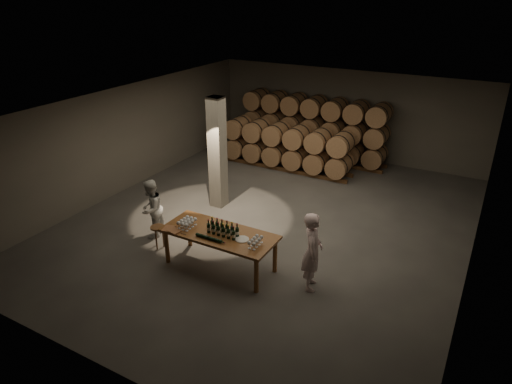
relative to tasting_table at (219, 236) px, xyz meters
The scene contains 15 objects.
room 3.34m from the tasting_table, 123.69° to the left, with size 12.00×12.00×12.00m.
tasting_table is the anchor object (origin of this frame).
barrel_stack_back 7.77m from the tasting_table, 97.11° to the left, with size 5.48×0.95×2.31m.
barrel_stack_front 6.44m from the tasting_table, 102.09° to the left, with size 4.70×0.95×1.57m.
bottle_cluster 0.25m from the tasting_table, 17.08° to the right, with size 0.73×0.23×0.33m.
lying_bottles 0.39m from the tasting_table, 93.30° to the right, with size 0.74×0.07×0.07m.
glass_cluster_left 0.83m from the tasting_table, behind, with size 0.31×0.42×0.19m.
glass_cluster_right 1.00m from the tasting_table, ahead, with size 0.19×0.41×0.17m.
plate 0.61m from the tasting_table, ahead, with size 0.30×0.30×0.02m, color silver.
notebook_near 1.01m from the tasting_table, 153.44° to the right, with size 0.28×0.22×0.03m, color #995D37.
notebook_corner 1.17m from the tasting_table, 158.50° to the right, with size 0.23×0.30×0.03m, color #995D37.
pen 0.80m from the tasting_table, 145.17° to the right, with size 0.01×0.01×0.14m, color black.
stool 1.82m from the tasting_table, behind, with size 0.35×0.35×0.58m.
person_man 2.13m from the tasting_table, ahead, with size 0.64×0.42×1.76m, color white.
person_woman 2.32m from the tasting_table, behind, with size 0.74×0.58×1.53m, color silver.
Camera 1 is at (5.00, -9.83, 5.94)m, focal length 32.00 mm.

